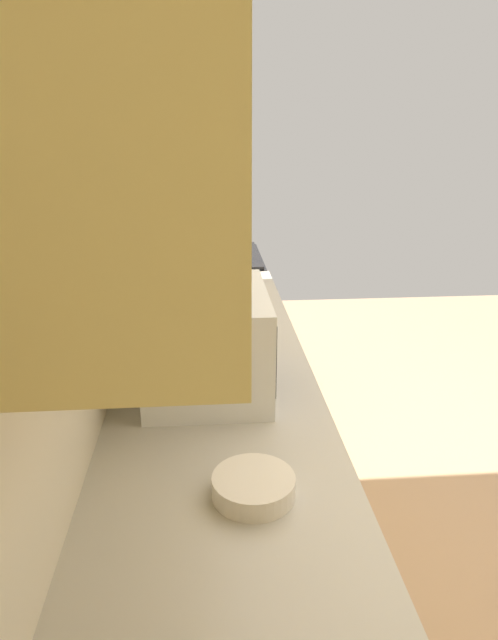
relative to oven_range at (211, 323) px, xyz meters
The scene contains 6 objects.
wall_back 1.77m from the oven_range, 165.63° to the left, with size 4.21×0.12×2.75m, color beige.
counter_run 1.93m from the oven_range, behind, with size 3.17×0.66×0.89m.
upper_cabinets 2.35m from the oven_range, behind, with size 1.85×0.34×0.68m.
oven_range is the anchor object (origin of this frame).
microwave 1.80m from the oven_range, behind, with size 0.48×0.38×0.31m.
bowl 2.30m from the oven_range, behind, with size 0.19×0.19×0.05m.
Camera 1 is at (-1.80, 1.28, 1.69)m, focal length 30.81 mm.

